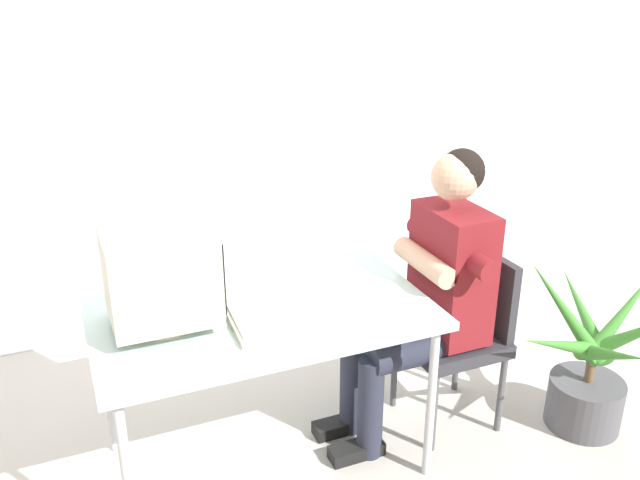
{
  "coord_description": "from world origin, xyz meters",
  "views": [
    {
      "loc": [
        -0.68,
        -2.21,
        1.96
      ],
      "look_at": [
        0.25,
        0.0,
        0.98
      ],
      "focal_mm": 37.56,
      "sensor_mm": 36.0,
      "label": 1
    }
  ],
  "objects_px": {
    "office_chair": "(462,328)",
    "potted_plant": "(590,371)",
    "desk": "(262,321)",
    "crt_monitor": "(161,274)",
    "person_seated": "(430,289)",
    "keyboard": "(248,313)"
  },
  "relations": [
    {
      "from": "desk",
      "to": "potted_plant",
      "type": "bearing_deg",
      "value": -12.78
    },
    {
      "from": "office_chair",
      "to": "potted_plant",
      "type": "relative_size",
      "value": 0.96
    },
    {
      "from": "keyboard",
      "to": "desk",
      "type": "bearing_deg",
      "value": 29.94
    },
    {
      "from": "keyboard",
      "to": "office_chair",
      "type": "bearing_deg",
      "value": 0.22
    },
    {
      "from": "crt_monitor",
      "to": "keyboard",
      "type": "height_order",
      "value": "crt_monitor"
    },
    {
      "from": "keyboard",
      "to": "office_chair",
      "type": "relative_size",
      "value": 0.59
    },
    {
      "from": "crt_monitor",
      "to": "person_seated",
      "type": "distance_m",
      "value": 1.13
    },
    {
      "from": "crt_monitor",
      "to": "potted_plant",
      "type": "distance_m",
      "value": 1.93
    },
    {
      "from": "person_seated",
      "to": "potted_plant",
      "type": "relative_size",
      "value": 1.54
    },
    {
      "from": "crt_monitor",
      "to": "potted_plant",
      "type": "bearing_deg",
      "value": -10.52
    },
    {
      "from": "desk",
      "to": "crt_monitor",
      "type": "height_order",
      "value": "crt_monitor"
    },
    {
      "from": "desk",
      "to": "keyboard",
      "type": "bearing_deg",
      "value": -150.06
    },
    {
      "from": "crt_monitor",
      "to": "potted_plant",
      "type": "xyz_separation_m",
      "value": [
        1.79,
        -0.33,
        -0.66
      ]
    },
    {
      "from": "office_chair",
      "to": "person_seated",
      "type": "height_order",
      "value": "person_seated"
    },
    {
      "from": "crt_monitor",
      "to": "potted_plant",
      "type": "height_order",
      "value": "crt_monitor"
    },
    {
      "from": "person_seated",
      "to": "crt_monitor",
      "type": "bearing_deg",
      "value": 177.79
    },
    {
      "from": "keyboard",
      "to": "potted_plant",
      "type": "xyz_separation_m",
      "value": [
        1.48,
        -0.29,
        -0.46
      ]
    },
    {
      "from": "office_chair",
      "to": "potted_plant",
      "type": "height_order",
      "value": "office_chair"
    },
    {
      "from": "keyboard",
      "to": "office_chair",
      "type": "distance_m",
      "value": 1.02
    },
    {
      "from": "desk",
      "to": "crt_monitor",
      "type": "xyz_separation_m",
      "value": [
        -0.37,
        0.01,
        0.26
      ]
    },
    {
      "from": "person_seated",
      "to": "potted_plant",
      "type": "height_order",
      "value": "person_seated"
    },
    {
      "from": "desk",
      "to": "potted_plant",
      "type": "height_order",
      "value": "potted_plant"
    }
  ]
}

